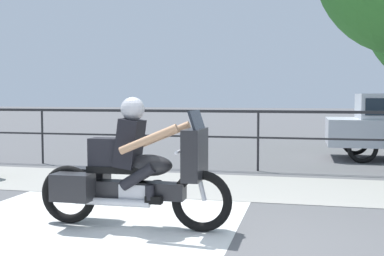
{
  "coord_description": "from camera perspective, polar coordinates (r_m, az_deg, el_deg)",
  "views": [
    {
      "loc": [
        0.93,
        -4.97,
        1.6
      ],
      "look_at": [
        -0.76,
        2.31,
        1.11
      ],
      "focal_mm": 45.0,
      "sensor_mm": 36.0,
      "label": 1
    }
  ],
  "objects": [
    {
      "name": "sidewalk_band",
      "position": [
        8.57,
        6.63,
        -6.97
      ],
      "size": [
        44.0,
        2.4,
        0.01
      ],
      "primitive_type": "cube",
      "color": "#99968E",
      "rests_on": "ground"
    },
    {
      "name": "ground_plane",
      "position": [
        5.3,
        2.4,
        -13.8
      ],
      "size": [
        120.0,
        120.0,
        0.0
      ],
      "primitive_type": "plane",
      "color": "#565659"
    },
    {
      "name": "motorcycle",
      "position": [
        5.9,
        -7.01,
        -5.08
      ],
      "size": [
        2.45,
        0.76,
        1.59
      ],
      "rotation": [
        0.0,
        0.0,
        -0.04
      ],
      "color": "black",
      "rests_on": "ground"
    },
    {
      "name": "fence_railing",
      "position": [
        10.33,
        7.86,
        0.56
      ],
      "size": [
        36.0,
        0.05,
        1.31
      ],
      "color": "#232326",
      "rests_on": "ground"
    },
    {
      "name": "crosswalk_band",
      "position": [
        5.67,
        -15.38,
        -12.74
      ],
      "size": [
        3.72,
        6.0,
        0.01
      ],
      "primitive_type": "cube",
      "color": "silver",
      "rests_on": "ground"
    }
  ]
}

